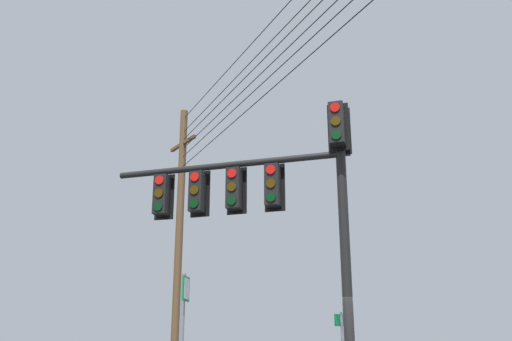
{
  "coord_description": "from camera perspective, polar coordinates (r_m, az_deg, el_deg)",
  "views": [
    {
      "loc": [
        2.91,
        -10.32,
        1.33
      ],
      "look_at": [
        -2.6,
        0.14,
        5.22
      ],
      "focal_mm": 40.84,
      "sensor_mm": 36.0,
      "label": 1
    }
  ],
  "objects": [
    {
      "name": "signal_mast_assembly",
      "position": [
        12.2,
        1.75,
        -2.24
      ],
      "size": [
        5.24,
        1.52,
        6.48
      ],
      "color": "black",
      "rests_on": "ground"
    },
    {
      "name": "utility_pole_wooden",
      "position": [
        21.94,
        -7.57,
        -6.96
      ],
      "size": [
        1.77,
        1.01,
        10.86
      ],
      "color": "brown",
      "rests_on": "ground"
    },
    {
      "name": "route_sign_primary",
      "position": [
        9.69,
        -7.24,
        -16.22
      ],
      "size": [
        0.14,
        0.32,
        2.71
      ],
      "color": "slate",
      "rests_on": "ground"
    }
  ]
}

